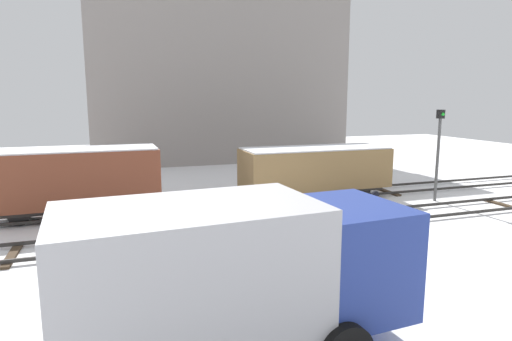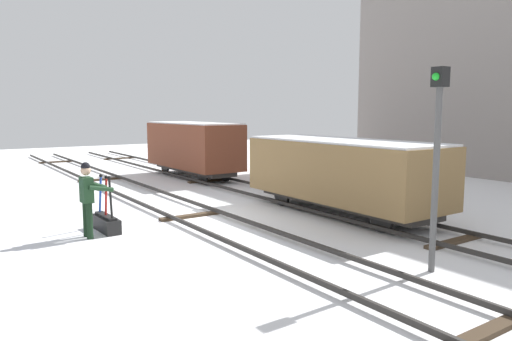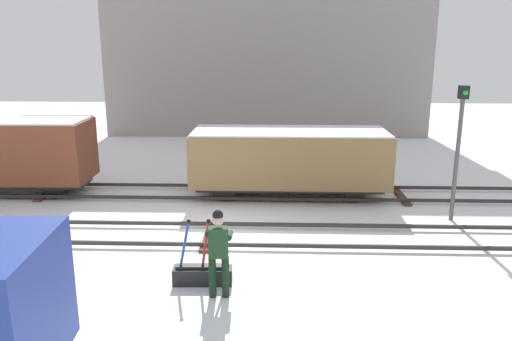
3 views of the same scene
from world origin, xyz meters
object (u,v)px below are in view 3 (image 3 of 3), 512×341
Objects in this scene: rail_worker at (219,248)px; signal_post at (459,140)px; freight_car_back_track at (2,152)px; switch_lever_frame at (203,273)px; freight_car_far_end at (289,158)px.

rail_worker is 7.85m from signal_post.
signal_post is 0.66× the size of freight_car_back_track.
freight_car_far_end reaches higher than switch_lever_frame.
freight_car_back_track is at bearing 138.08° from switch_lever_frame.
rail_worker reaches higher than switch_lever_frame.
freight_car_back_track reaches higher than switch_lever_frame.
freight_car_back_track is (-7.51, 6.29, 1.19)m from switch_lever_frame.
signal_post is 14.28m from freight_car_back_track.
signal_post is 5.17m from freight_car_far_end.
signal_post is at bearing 35.20° from rail_worker.
freight_car_back_track is at bearing 137.31° from rail_worker.
switch_lever_frame is 0.25× the size of freight_car_back_track.
rail_worker is 0.48× the size of signal_post.
freight_car_back_track is 9.50m from freight_car_far_end.
freight_car_back_track is at bearing 171.38° from signal_post.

